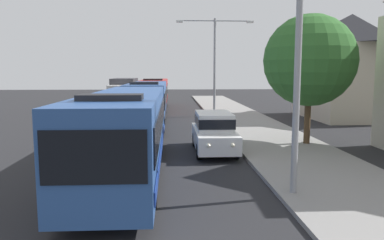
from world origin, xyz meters
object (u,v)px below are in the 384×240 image
bus_lead (127,129)px  bus_middle (155,93)px  streetlamp_near (299,28)px  streetlamp_mid (215,56)px  bus_second_in_line (148,102)px  box_truck_oncoming (124,92)px  white_suv (214,131)px  roadside_tree (310,61)px

bus_lead → bus_middle: bearing=90.0°
streetlamp_near → streetlamp_mid: streetlamp_mid is taller
bus_second_in_line → streetlamp_near: 17.07m
bus_second_in_line → streetlamp_mid: size_ratio=1.32×
bus_second_in_line → box_truck_oncoming: bus_second_in_line is taller
white_suv → bus_middle: bearing=100.0°
streetlamp_mid → white_suv: bearing=-96.7°
box_truck_oncoming → roadside_tree: (11.97, -21.02, 2.69)m
bus_middle → box_truck_oncoming: size_ratio=1.62×
bus_lead → white_suv: bus_lead is taller
bus_middle → white_suv: bus_middle is taller
white_suv → streetlamp_near: bearing=-75.7°
bus_second_in_line → bus_lead: bearing=-90.0°
bus_middle → box_truck_oncoming: bus_middle is taller
white_suv → box_truck_oncoming: 23.24m
bus_middle → roadside_tree: size_ratio=1.87×
streetlamp_mid → roadside_tree: (3.27, -13.36, -0.81)m
streetlamp_near → roadside_tree: bearing=67.3°
bus_lead → roadside_tree: roadside_tree is taller
bus_lead → roadside_tree: bearing=28.5°
box_truck_oncoming → roadside_tree: size_ratio=1.16×
bus_second_in_line → roadside_tree: (8.67, -8.03, 2.70)m
bus_second_in_line → box_truck_oncoming: (-3.30, 12.99, 0.02)m
box_truck_oncoming → roadside_tree: roadside_tree is taller
streetlamp_mid → bus_lead: bearing=-106.6°
box_truck_oncoming → roadside_tree: bearing=-60.3°
roadside_tree → streetlamp_mid: bearing=103.8°
bus_lead → streetlamp_mid: bearing=73.4°
bus_middle → bus_lead: bearing=-90.0°
bus_second_in_line → streetlamp_near: bearing=-71.2°
bus_middle → streetlamp_mid: 9.11m
white_suv → box_truck_oncoming: size_ratio=0.64×
bus_lead → bus_second_in_line: size_ratio=1.13×
bus_lead → box_truck_oncoming: (-3.30, 25.73, 0.02)m
streetlamp_mid → roadside_tree: 13.78m
bus_middle → roadside_tree: bearing=-66.4°
bus_lead → roadside_tree: size_ratio=1.86×
box_truck_oncoming → bus_middle: bearing=-20.1°
white_suv → streetlamp_near: (1.70, -6.67, 4.06)m
bus_second_in_line → roadside_tree: 12.12m
bus_second_in_line → box_truck_oncoming: 13.40m
bus_second_in_line → bus_middle: (0.00, 11.78, 0.00)m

